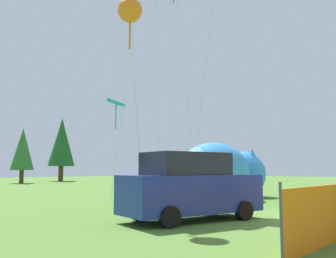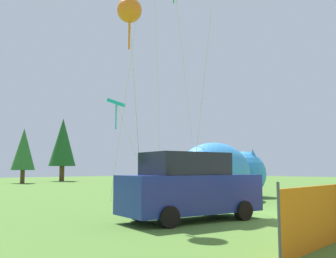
# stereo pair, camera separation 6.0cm
# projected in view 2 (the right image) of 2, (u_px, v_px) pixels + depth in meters

# --- Properties ---
(ground_plane) EXTENTS (120.00, 120.00, 0.00)m
(ground_plane) POSITION_uv_depth(u_px,v_px,m) (273.00, 217.00, 11.92)
(ground_plane) COLOR #4C752D
(parked_car) EXTENTS (4.55, 2.42, 2.01)m
(parked_car) POSITION_uv_depth(u_px,v_px,m) (190.00, 187.00, 11.13)
(parked_car) COLOR navy
(parked_car) RESTS_ON ground
(inflatable_cat) EXTENTS (7.61, 3.99, 2.76)m
(inflatable_cat) POSITION_uv_depth(u_px,v_px,m) (223.00, 174.00, 18.44)
(inflatable_cat) COLOR #338CD8
(inflatable_cat) RESTS_ON ground
(kite_teal_diamond) EXTENTS (2.17, 1.61, 5.01)m
(kite_teal_diamond) POSITION_uv_depth(u_px,v_px,m) (117.00, 104.00, 18.11)
(kite_teal_diamond) COLOR silver
(kite_teal_diamond) RESTS_ON ground
(kite_orange_flower) EXTENTS (1.02, 0.80, 7.05)m
(kite_orange_flower) POSITION_uv_depth(u_px,v_px,m) (129.00, 11.00, 12.11)
(kite_orange_flower) COLOR silver
(kite_orange_flower) RESTS_ON ground
(horizon_tree_west) EXTENTS (3.28, 3.28, 7.83)m
(horizon_tree_west) POSITION_uv_depth(u_px,v_px,m) (63.00, 142.00, 46.68)
(horizon_tree_west) COLOR brown
(horizon_tree_west) RESTS_ON ground
(horizon_tree_mid) EXTENTS (2.45, 2.45, 5.84)m
(horizon_tree_mid) POSITION_uv_depth(u_px,v_px,m) (24.00, 149.00, 39.80)
(horizon_tree_mid) COLOR brown
(horizon_tree_mid) RESTS_ON ground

